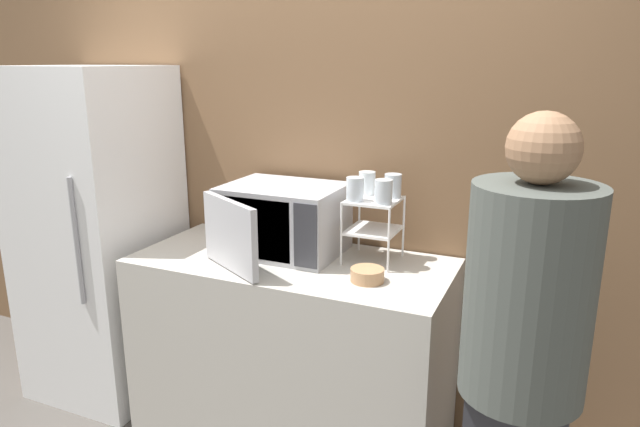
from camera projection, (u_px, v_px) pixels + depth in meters
The scene contains 11 objects.
wall_back at pixel (324, 166), 2.87m from camera, with size 8.00×0.06×2.60m.
counter at pixel (293, 350), 2.75m from camera, with size 1.47×0.68×0.92m.
microwave at pixel (281, 220), 2.69m from camera, with size 0.56×0.65×0.32m.
dish_rack at pixel (373, 217), 2.57m from camera, with size 0.23×0.24×0.29m.
glass_front_left at pixel (355, 189), 2.50m from camera, with size 0.08×0.08×0.11m.
glass_back_right at pixel (393, 186), 2.57m from camera, with size 0.08×0.08×0.11m.
glass_front_right at pixel (383, 192), 2.45m from camera, with size 0.08×0.08×0.11m.
glass_back_left at pixel (367, 183), 2.62m from camera, with size 0.08×0.08×0.11m.
bowl at pixel (367, 275), 2.37m from camera, with size 0.14×0.14×0.06m.
person at pixel (523, 343), 1.85m from camera, with size 0.40×0.40×1.67m.
refrigerator at pixel (99, 235), 3.10m from camera, with size 0.70×0.70×1.79m.
Camera 1 is at (1.13, -1.88, 1.81)m, focal length 32.00 mm.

